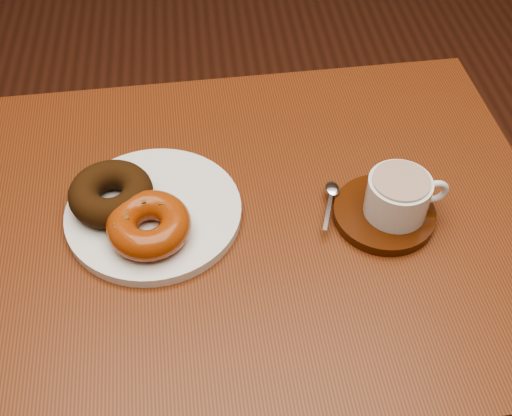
{
  "coord_description": "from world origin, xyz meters",
  "views": [
    {
      "loc": [
        -0.07,
        -0.67,
        1.48
      ],
      "look_at": [
        -0.01,
        -0.09,
        0.82
      ],
      "focal_mm": 45.0,
      "sensor_mm": 36.0,
      "label": 1
    }
  ],
  "objects": [
    {
      "name": "saucer",
      "position": [
        0.16,
        -0.11,
        0.81
      ],
      "size": [
        0.18,
        0.18,
        0.01
      ],
      "primitive_type": "cylinder",
      "rotation": [
        0.0,
        0.0,
        -0.32
      ],
      "color": "#3A1707",
      "rests_on": "cafe_table"
    },
    {
      "name": "teaspoon",
      "position": [
        0.1,
        -0.07,
        0.82
      ],
      "size": [
        0.04,
        0.09,
        0.01
      ],
      "rotation": [
        0.0,
        0.0,
        -0.32
      ],
      "color": "silver",
      "rests_on": "saucer"
    },
    {
      "name": "donut_plate",
      "position": [
        -0.15,
        -0.07,
        0.81
      ],
      "size": [
        0.3,
        0.3,
        0.01
      ],
      "primitive_type": "cylinder",
      "rotation": [
        0.0,
        0.0,
        0.27
      ],
      "color": "silver",
      "rests_on": "cafe_table"
    },
    {
      "name": "coffee_cup",
      "position": [
        0.18,
        -0.11,
        0.85
      ],
      "size": [
        0.11,
        0.09,
        0.06
      ],
      "rotation": [
        0.0,
        0.0,
        0.02
      ],
      "color": "silver",
      "rests_on": "saucer"
    },
    {
      "name": "cafe_table",
      "position": [
        -0.03,
        -0.09,
        0.68
      ],
      "size": [
        0.88,
        0.67,
        0.8
      ],
      "rotation": [
        0.0,
        0.0,
        0.03
      ],
      "color": "#602D14",
      "rests_on": "ground"
    },
    {
      "name": "ground",
      "position": [
        0.0,
        0.0,
        0.0
      ],
      "size": [
        6.0,
        6.0,
        0.0
      ],
      "primitive_type": "plane",
      "color": "#4F2719",
      "rests_on": "ground"
    },
    {
      "name": "donut_caramel",
      "position": [
        -0.15,
        -0.12,
        0.84
      ],
      "size": [
        0.14,
        0.14,
        0.04
      ],
      "rotation": [
        0.0,
        0.0,
        -0.27
      ],
      "color": "#933B10",
      "rests_on": "donut_plate"
    },
    {
      "name": "donut_cinnamon",
      "position": [
        -0.21,
        -0.06,
        0.84
      ],
      "size": [
        0.14,
        0.14,
        0.04
      ],
      "primitive_type": "torus",
      "rotation": [
        0.0,
        0.0,
        -0.22
      ],
      "color": "black",
      "rests_on": "donut_plate"
    }
  ]
}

